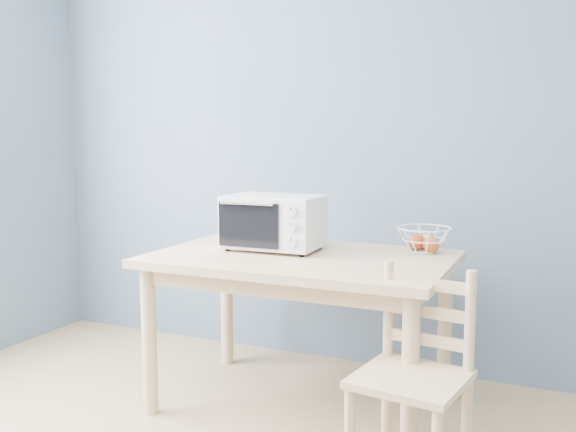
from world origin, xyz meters
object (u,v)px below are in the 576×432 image
at_px(dining_table, 301,276).
at_px(dining_chair, 414,381).
at_px(fruit_basket, 424,239).
at_px(toaster_oven, 270,221).

height_order(dining_table, dining_chair, dining_chair).
xyz_separation_m(fruit_basket, dining_chair, (0.14, -0.79, -0.41)).
bearing_deg(fruit_basket, dining_chair, -79.80).
xyz_separation_m(toaster_oven, fruit_basket, (0.72, 0.24, -0.08)).
height_order(toaster_oven, dining_chair, toaster_oven).
bearing_deg(dining_chair, toaster_oven, 156.02).
bearing_deg(dining_chair, fruit_basket, 108.75).
height_order(toaster_oven, fruit_basket, toaster_oven).
height_order(dining_table, toaster_oven, toaster_oven).
relative_size(fruit_basket, dining_chair, 0.42).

